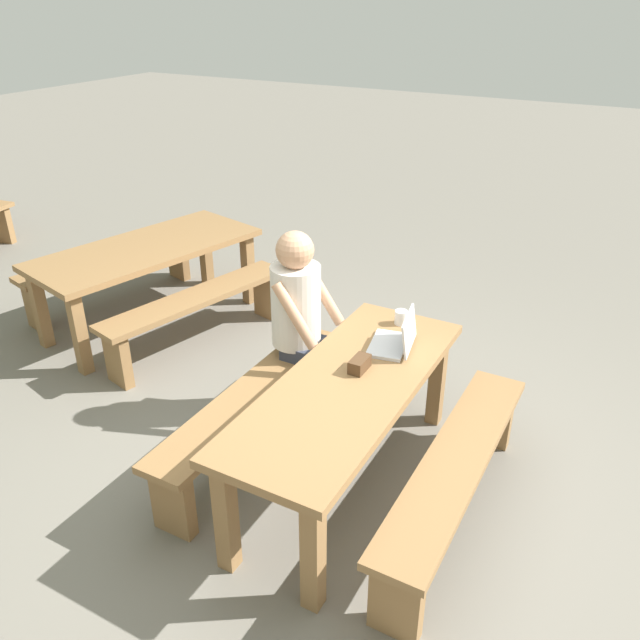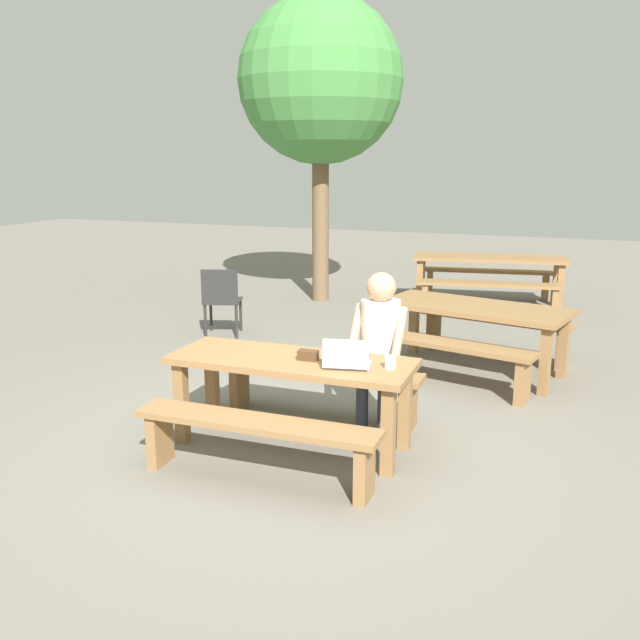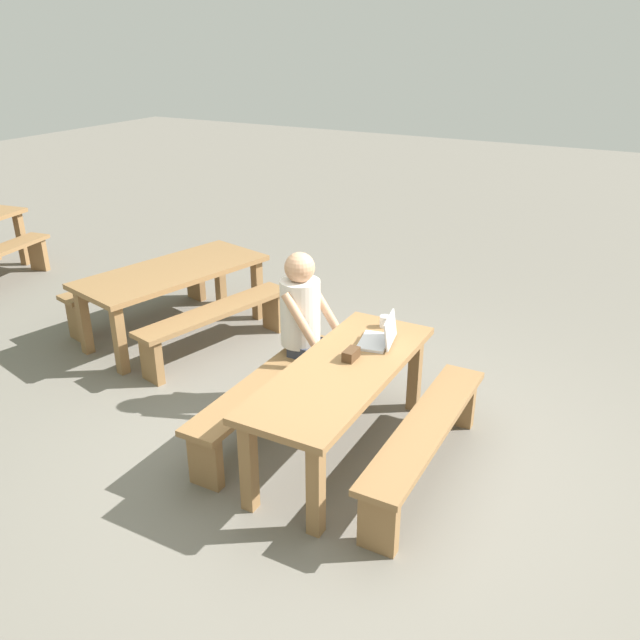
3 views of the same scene
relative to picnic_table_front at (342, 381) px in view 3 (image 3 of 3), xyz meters
name	(u,v)px [view 3 (image 3 of 3)]	position (x,y,z in m)	size (l,w,h in m)	color
ground_plane	(341,452)	(0.00, 0.00, -0.59)	(30.00, 30.00, 0.00)	slate
picnic_table_front	(342,381)	(0.00, 0.00, 0.00)	(1.85, 0.68, 0.70)	olive
bench_near	(426,437)	(0.00, -0.63, -0.26)	(1.74, 0.30, 0.44)	olive
bench_far	(267,391)	(0.00, 0.63, -0.26)	(1.74, 0.30, 0.44)	olive
laptop	(381,337)	(0.46, -0.08, 0.17)	(0.37, 0.30, 0.23)	silver
small_pouch	(351,354)	(0.14, 0.00, 0.15)	(0.15, 0.08, 0.08)	#4C331E
coffee_mug	(385,321)	(0.76, 0.01, 0.16)	(0.08, 0.08, 0.09)	white
person_seated	(304,317)	(0.51, 0.60, 0.17)	(0.43, 0.42, 1.29)	#333847
picnic_table_rear	(173,279)	(1.02, 2.37, 0.01)	(1.99, 1.23, 0.70)	olive
bench_rear_south	(216,320)	(0.87, 1.76, -0.25)	(1.69, 0.69, 0.46)	olive
bench_rear_north	(139,288)	(1.18, 2.99, -0.25)	(1.69, 0.69, 0.46)	olive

